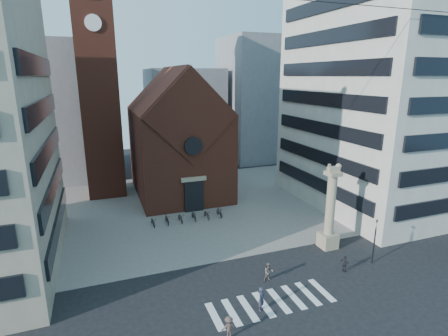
{
  "coord_description": "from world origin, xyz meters",
  "views": [
    {
      "loc": [
        -10.8,
        -23.37,
        16.69
      ],
      "look_at": [
        0.77,
        8.0,
        7.84
      ],
      "focal_mm": 28.0,
      "sensor_mm": 36.0,
      "label": 1
    }
  ],
  "objects_px": {
    "pedestrian_2": "(345,264)",
    "traffic_light": "(375,240)",
    "scooter_0": "(153,222)",
    "pedestrian_1": "(269,272)",
    "pedestrian_0": "(261,299)",
    "lion_column": "(330,215)"
  },
  "relations": [
    {
      "from": "traffic_light",
      "to": "pedestrian_0",
      "type": "height_order",
      "value": "traffic_light"
    },
    {
      "from": "pedestrian_2",
      "to": "traffic_light",
      "type": "bearing_deg",
      "value": -105.53
    },
    {
      "from": "lion_column",
      "to": "traffic_light",
      "type": "bearing_deg",
      "value": -63.54
    },
    {
      "from": "traffic_light",
      "to": "scooter_0",
      "type": "height_order",
      "value": "traffic_light"
    },
    {
      "from": "lion_column",
      "to": "scooter_0",
      "type": "bearing_deg",
      "value": 144.63
    },
    {
      "from": "traffic_light",
      "to": "scooter_0",
      "type": "xyz_separation_m",
      "value": [
        -17.63,
        15.1,
        -1.73
      ]
    },
    {
      "from": "lion_column",
      "to": "traffic_light",
      "type": "height_order",
      "value": "lion_column"
    },
    {
      "from": "traffic_light",
      "to": "pedestrian_2",
      "type": "bearing_deg",
      "value": -174.21
    },
    {
      "from": "scooter_0",
      "to": "pedestrian_1",
      "type": "bearing_deg",
      "value": -65.06
    },
    {
      "from": "pedestrian_1",
      "to": "scooter_0",
      "type": "bearing_deg",
      "value": 125.54
    },
    {
      "from": "pedestrian_1",
      "to": "scooter_0",
      "type": "distance_m",
      "value": 16.16
    },
    {
      "from": "pedestrian_1",
      "to": "pedestrian_2",
      "type": "bearing_deg",
      "value": 0.04
    },
    {
      "from": "traffic_light",
      "to": "pedestrian_0",
      "type": "distance_m",
      "value": 12.87
    },
    {
      "from": "pedestrian_0",
      "to": "scooter_0",
      "type": "bearing_deg",
      "value": 71.24
    },
    {
      "from": "lion_column",
      "to": "pedestrian_1",
      "type": "bearing_deg",
      "value": -158.34
    },
    {
      "from": "traffic_light",
      "to": "pedestrian_1",
      "type": "height_order",
      "value": "traffic_light"
    },
    {
      "from": "pedestrian_0",
      "to": "pedestrian_2",
      "type": "bearing_deg",
      "value": -21.66
    },
    {
      "from": "pedestrian_1",
      "to": "scooter_0",
      "type": "xyz_separation_m",
      "value": [
        -7.31,
        14.41,
        -0.28
      ]
    },
    {
      "from": "pedestrian_0",
      "to": "pedestrian_1",
      "type": "bearing_deg",
      "value": 20.11
    },
    {
      "from": "pedestrian_1",
      "to": "scooter_0",
      "type": "height_order",
      "value": "pedestrian_1"
    },
    {
      "from": "pedestrian_1",
      "to": "scooter_0",
      "type": "relative_size",
      "value": 0.87
    },
    {
      "from": "pedestrian_1",
      "to": "pedestrian_0",
      "type": "bearing_deg",
      "value": -116.39
    }
  ]
}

